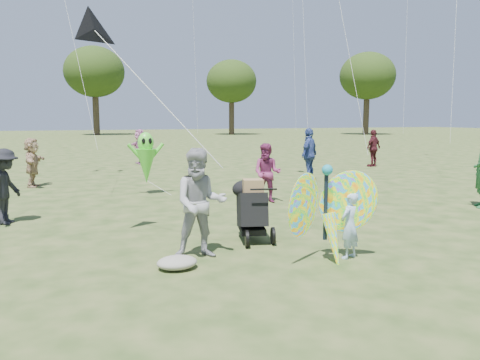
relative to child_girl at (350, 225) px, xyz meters
The scene contains 15 objects.
ground 1.18m from the child_girl, behind, with size 160.00×160.00×0.00m, color #51592B.
child_girl is the anchor object (origin of this frame).
adult_man 2.29m from the child_girl, 157.02° to the left, with size 0.82×0.64×1.68m, color #9B9BA0.
grey_bag 2.64m from the child_girl, 169.59° to the left, with size 0.58×0.47×0.18m, color gray.
crowd_b 6.79m from the child_girl, 138.12° to the left, with size 0.98×0.57×1.52m, color black.
crowd_c 8.84m from the child_girl, 63.90° to the left, with size 1.05×0.44×1.79m, color #324589.
crowd_d 11.00m from the child_girl, 115.60° to the left, with size 1.41×0.45×1.52m, color tan.
crowd_e 4.87m from the child_girl, 79.88° to the left, with size 0.73×0.57×1.49m, color #802A59.
crowd_h 14.15m from the child_girl, 51.08° to the left, with size 0.95×0.40×1.62m, color #491820.
crowd_j 16.02m from the child_girl, 91.46° to the left, with size 1.50×0.48×1.61m, color #BC6BA2.
jogging_stroller 1.81m from the child_girl, 122.97° to the left, with size 0.68×1.12×1.09m.
butterfly_kite 0.44m from the child_girl, behind, with size 1.74×0.75×1.66m.
delta_kite_rig 5.08m from the child_girl, 146.20° to the left, with size 2.19×1.63×2.60m.
alien_kite 7.36m from the child_girl, 103.76° to the left, with size 1.12×0.69×1.74m.
tree_line 45.37m from the child_girl, 86.66° to the left, with size 91.78×33.60×10.79m.
Camera 1 is at (-3.06, -5.67, 2.13)m, focal length 35.00 mm.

